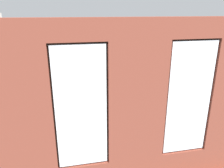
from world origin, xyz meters
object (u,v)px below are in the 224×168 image
at_px(couch_left, 190,104).
at_px(remote_black, 125,98).
at_px(couch_by_window, 131,145).
at_px(potted_plant_by_left_couch, 160,85).
at_px(coffee_table, 113,103).
at_px(cup_ceramic, 113,100).
at_px(papasan_chair, 92,85).
at_px(candle_jar, 99,103).
at_px(potted_plant_foreground_right, 25,77).
at_px(potted_plant_near_tv, 11,141).
at_px(potted_plant_beside_window_right, 28,152).
at_px(table_plant_small, 117,100).
at_px(media_console, 0,129).
at_px(remote_silver, 106,100).

relative_size(couch_left, remote_black, 11.64).
height_order(couch_by_window, potted_plant_by_left_couch, couch_by_window).
xyz_separation_m(couch_by_window, coffee_table, (-0.07, -2.20, 0.05)).
height_order(cup_ceramic, potted_plant_by_left_couch, potted_plant_by_left_couch).
bearing_deg(papasan_chair, candle_jar, 88.98).
height_order(papasan_chair, potted_plant_foreground_right, potted_plant_foreground_right).
relative_size(couch_by_window, coffee_table, 1.16).
xyz_separation_m(papasan_chair, potted_plant_by_left_couch, (-2.42, 0.63, 0.06)).
bearing_deg(coffee_table, couch_left, 168.72).
height_order(remote_black, potted_plant_near_tv, potted_plant_near_tv).
bearing_deg(potted_plant_foreground_right, potted_plant_beside_window_right, 99.17).
xyz_separation_m(remote_black, potted_plant_beside_window_right, (2.58, 2.45, 0.10)).
bearing_deg(couch_left, potted_plant_beside_window_right, -68.48).
height_order(couch_by_window, couch_left, same).
relative_size(table_plant_small, potted_plant_foreground_right, 0.14).
bearing_deg(couch_by_window, candle_jar, -79.22).
relative_size(table_plant_small, potted_plant_by_left_couch, 0.25).
relative_size(couch_left, papasan_chair, 1.74).
xyz_separation_m(couch_left, media_console, (5.50, 0.19, -0.09)).
bearing_deg(papasan_chair, potted_plant_by_left_couch, 165.42).
bearing_deg(table_plant_small, potted_plant_foreground_right, -34.85).
bearing_deg(table_plant_small, potted_plant_near_tv, 31.42).
xyz_separation_m(remote_black, potted_plant_near_tv, (3.00, 1.92, 0.07)).
distance_m(media_console, potted_plant_foreground_right, 2.68).
distance_m(table_plant_small, potted_plant_beside_window_right, 3.14).
xyz_separation_m(table_plant_small, potted_plant_beside_window_right, (2.27, 2.17, 0.01)).
bearing_deg(table_plant_small, media_console, 9.43).
distance_m(table_plant_small, remote_silver, 0.40).
bearing_deg(cup_ceramic, coffee_table, 0.00).
bearing_deg(potted_plant_foreground_right, couch_left, 155.27).
bearing_deg(potted_plant_near_tv, table_plant_small, -148.58).
bearing_deg(cup_ceramic, remote_black, -160.60).
bearing_deg(coffee_table, cup_ceramic, 0.00).
height_order(couch_left, table_plant_small, couch_left).
distance_m(cup_ceramic, potted_plant_beside_window_right, 3.15).
bearing_deg(potted_plant_by_left_couch, coffee_table, 25.87).
bearing_deg(coffee_table, potted_plant_foreground_right, -34.20).
bearing_deg(media_console, candle_jar, -168.55).
distance_m(candle_jar, remote_black, 0.93).
distance_m(cup_ceramic, remote_black, 0.45).
bearing_deg(potted_plant_beside_window_right, potted_plant_foreground_right, -80.83).
bearing_deg(couch_left, potted_plant_near_tv, -75.69).
height_order(potted_plant_beside_window_right, potted_plant_by_left_couch, potted_plant_beside_window_right).
distance_m(cup_ceramic, table_plant_small, 0.18).
distance_m(couch_by_window, remote_black, 2.41).
bearing_deg(cup_ceramic, potted_plant_foreground_right, -34.20).
relative_size(couch_left, cup_ceramic, 21.55).
distance_m(remote_silver, potted_plant_foreground_right, 3.24).
bearing_deg(papasan_chair, remote_silver, 99.21).
height_order(table_plant_small, potted_plant_by_left_couch, potted_plant_by_left_couch).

